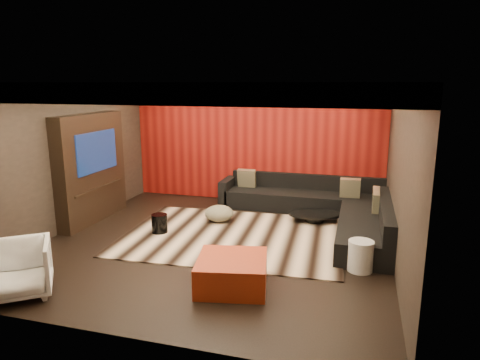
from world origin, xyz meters
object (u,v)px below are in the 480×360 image
(orange_ottoman, at_px, (232,272))
(armchair, at_px, (19,269))
(drum_stool, at_px, (160,223))
(sectional_sofa, at_px, (323,208))
(white_side_table, at_px, (361,256))
(coffee_table, at_px, (314,217))

(orange_ottoman, height_order, armchair, armchair)
(drum_stool, height_order, orange_ottoman, orange_ottoman)
(armchair, distance_m, sectional_sofa, 5.68)
(drum_stool, xyz_separation_m, white_side_table, (3.68, -0.68, 0.04))
(drum_stool, distance_m, orange_ottoman, 2.60)
(coffee_table, xyz_separation_m, sectional_sofa, (0.16, 0.17, 0.15))
(white_side_table, distance_m, sectional_sofa, 2.45)
(white_side_table, relative_size, sectional_sofa, 0.13)
(sectional_sofa, bearing_deg, orange_ottoman, -105.92)
(white_side_table, relative_size, armchair, 0.59)
(white_side_table, bearing_deg, coffee_table, 113.19)
(armchair, bearing_deg, sectional_sofa, 12.97)
(white_side_table, distance_m, orange_ottoman, 2.01)
(orange_ottoman, bearing_deg, armchair, -159.34)
(orange_ottoman, bearing_deg, drum_stool, 138.76)
(drum_stool, distance_m, sectional_sofa, 3.35)
(coffee_table, xyz_separation_m, white_side_table, (0.92, -2.15, 0.13))
(drum_stool, xyz_separation_m, armchair, (-0.71, -2.72, 0.17))
(sectional_sofa, bearing_deg, white_side_table, -71.77)
(coffee_table, xyz_separation_m, orange_ottoman, (-0.80, -3.19, 0.10))
(coffee_table, distance_m, orange_ottoman, 3.29)
(drum_stool, distance_m, armchair, 2.82)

